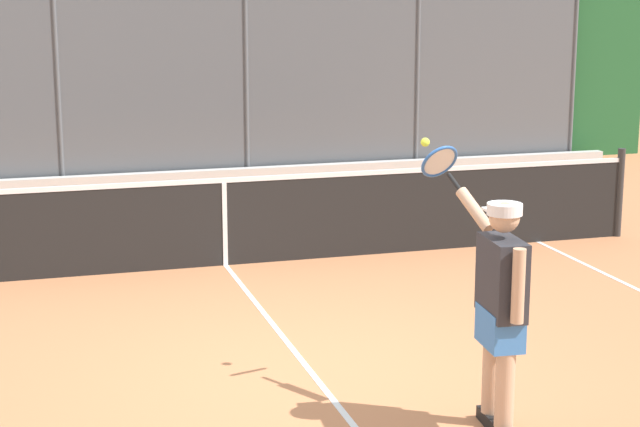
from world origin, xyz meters
TOP-DOWN VIEW (x-y plane):
  - ground_plane at (0.00, 0.00)m, footprint 60.00×60.00m
  - fence_backdrop at (0.00, -9.55)m, footprint 17.39×1.37m
  - tennis_net at (0.00, -3.56)m, footprint 9.73×0.09m
  - tennis_player at (-0.90, 1.23)m, footprint 0.40×1.37m

SIDE VIEW (x-z plane):
  - ground_plane at x=0.00m, z-range 0.00..0.00m
  - tennis_net at x=0.00m, z-range -0.04..1.03m
  - tennis_player at x=-0.90m, z-range -0.02..1.86m
  - fence_backdrop at x=0.00m, z-range -0.02..3.22m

